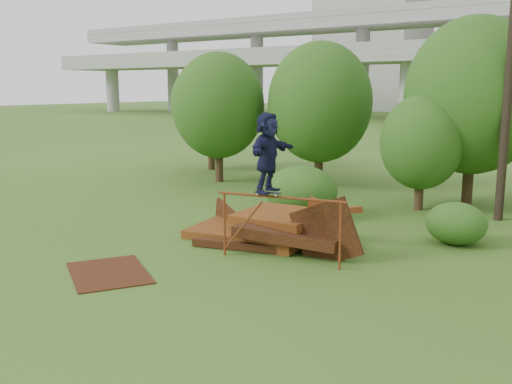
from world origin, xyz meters
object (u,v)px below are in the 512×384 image
Objects in this scene: scrap_pile at (271,230)px; skater at (268,152)px; flat_plate at (109,273)px; utility_pole at (510,65)px.

skater is at bearing -60.18° from scrap_pile.
flat_plate is at bearing -110.48° from scrap_pile.
skater is at bearing 49.95° from flat_plate.
utility_pole is (3.74, 7.98, 2.23)m from skater.
utility_pole is at bearing -29.94° from skater.
skater is (0.83, -1.45, 2.34)m from scrap_pile.
utility_pole reaches higher than scrap_pile.
scrap_pile is 0.57× the size of utility_pole.
flat_plate is 0.24× the size of utility_pole.
skater is 4.70m from flat_plate.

